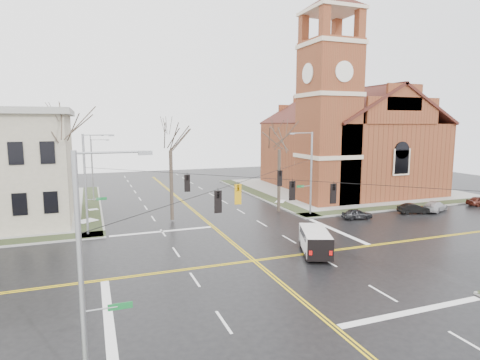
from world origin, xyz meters
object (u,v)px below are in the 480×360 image
object	(u,v)px
tree_nw_far	(63,134)
streetlight_north_b	(92,156)
signal_pole_nw	(87,181)
signal_pole_ne	(310,171)
signal_pole_sw	(86,268)
parked_car_c	(435,206)
church	(343,134)
tree_nw_near	(170,146)
tree_ne	(279,145)
parked_car_b	(413,209)
cargo_van	(315,240)
parked_car_a	(357,214)
streetlight_north_a	(93,167)

from	to	relation	value
tree_nw_far	streetlight_north_b	bearing A→B (deg)	85.81
signal_pole_nw	signal_pole_ne	bearing A→B (deg)	0.00
signal_pole_ne	streetlight_north_b	bearing A→B (deg)	121.05
signal_pole_nw	streetlight_north_b	distance (m)	36.51
signal_pole_sw	parked_car_c	world-z (taller)	signal_pole_sw
church	signal_pole_ne	size ratio (longest dim) A/B	3.06
signal_pole_sw	tree_nw_near	bearing A→B (deg)	72.69
signal_pole_ne	tree_ne	bearing A→B (deg)	132.91
tree_ne	parked_car_b	bearing A→B (deg)	-23.08
tree_nw_far	tree_ne	size ratio (longest dim) A/B	1.20
cargo_van	parked_car_c	distance (m)	22.55
cargo_van	parked_car_b	size ratio (longest dim) A/B	1.55
parked_car_a	tree_nw_far	distance (m)	30.17
church	parked_car_b	xyz separation A→B (m)	(-1.94, -16.61, -7.87)
church	signal_pole_nw	world-z (taller)	church
signal_pole_nw	tree_nw_far	world-z (taller)	tree_nw_far
streetlight_north_b	cargo_van	bearing A→B (deg)	-71.90
signal_pole_nw	streetlight_north_b	size ratio (longest dim) A/B	1.12
signal_pole_ne	tree_nw_near	world-z (taller)	tree_nw_near
cargo_van	tree_ne	distance (m)	16.08
parked_car_a	tree_ne	world-z (taller)	tree_ne
church	cargo_van	size ratio (longest dim) A/B	5.22
signal_pole_nw	tree_nw_near	size ratio (longest dim) A/B	0.83
cargo_van	parked_car_b	world-z (taller)	cargo_van
streetlight_north_a	cargo_van	xyz separation A→B (m)	(15.72, -28.09, -3.36)
signal_pole_nw	tree_nw_far	distance (m)	5.04
streetlight_north_a	parked_car_b	xyz separation A→B (m)	(33.48, -19.83, -3.91)
signal_pole_ne	cargo_van	bearing A→B (deg)	-118.35
signal_pole_ne	signal_pole_nw	bearing A→B (deg)	180.00
church	streetlight_north_b	size ratio (longest dim) A/B	3.44
streetlight_north_a	tree_nw_near	size ratio (longest dim) A/B	0.74
signal_pole_sw	tree_nw_far	size ratio (longest dim) A/B	0.71
tree_nw_far	tree_nw_near	xyz separation A→B (m)	(9.87, 0.60, -1.30)
streetlight_north_b	tree_ne	bearing A→B (deg)	-60.02
parked_car_c	tree_nw_near	xyz separation A→B (m)	(-29.33, 6.03, 7.23)
streetlight_north_a	parked_car_a	distance (m)	32.83
parked_car_a	parked_car_b	xyz separation A→B (m)	(7.59, -0.02, 0.01)
signal_pole_sw	parked_car_a	bearing A→B (deg)	36.56
signal_pole_ne	parked_car_c	world-z (taller)	signal_pole_ne
cargo_van	tree_ne	world-z (taller)	tree_ne
parked_car_a	parked_car_c	size ratio (longest dim) A/B	0.78
signal_pole_nw	tree_ne	world-z (taller)	tree_ne
parked_car_b	tree_nw_far	distance (m)	37.40
cargo_van	tree_nw_near	distance (m)	17.89
parked_car_c	cargo_van	bearing A→B (deg)	88.61
signal_pole_sw	streetlight_north_b	bearing A→B (deg)	89.36
signal_pole_nw	cargo_van	xyz separation A→B (m)	(16.39, -11.59, -3.84)
streetlight_north_a	cargo_van	distance (m)	32.36
cargo_van	tree_nw_far	distance (m)	24.19
signal_pole_sw	tree_nw_far	xyz separation A→B (m)	(-1.85, 25.13, 4.18)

